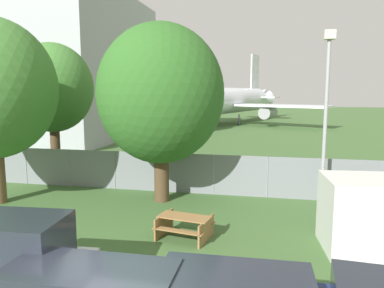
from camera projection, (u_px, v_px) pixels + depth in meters
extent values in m
cube|color=#9EA3A8|center=(27.00, 69.00, 41.14)|extent=(23.55, 19.51, 14.85)
cylinder|color=gray|center=(26.00, 166.00, 20.08)|extent=(0.07, 0.07, 1.95)
cylinder|color=gray|center=(69.00, 168.00, 19.56)|extent=(0.07, 0.07, 1.95)
cylinder|color=gray|center=(115.00, 170.00, 19.03)|extent=(0.07, 0.07, 1.95)
cylinder|color=gray|center=(163.00, 172.00, 18.50)|extent=(0.07, 0.07, 1.95)
cylinder|color=gray|center=(213.00, 175.00, 17.97)|extent=(0.07, 0.07, 1.95)
cylinder|color=gray|center=(267.00, 177.00, 17.45)|extent=(0.07, 0.07, 1.95)
cylinder|color=gray|center=(325.00, 180.00, 16.92)|extent=(0.07, 0.07, 1.95)
cube|color=slate|center=(213.00, 175.00, 17.97)|extent=(56.00, 0.01, 1.95)
cylinder|color=white|center=(221.00, 101.00, 54.09)|extent=(12.63, 29.11, 3.84)
cone|color=white|center=(153.00, 104.00, 39.84)|extent=(4.83, 4.83, 3.84)
cone|color=white|center=(261.00, 99.00, 68.74)|extent=(4.75, 5.62, 3.45)
cube|color=white|center=(281.00, 106.00, 51.22)|extent=(13.68, 9.45, 0.30)
cylinder|color=#939399|center=(268.00, 113.00, 52.64)|extent=(2.70, 3.82, 1.73)
cube|color=white|center=(176.00, 104.00, 59.63)|extent=(13.71, 6.30, 0.30)
cylinder|color=#939399|center=(188.00, 110.00, 59.09)|extent=(2.70, 3.82, 1.73)
cube|color=white|center=(255.00, 72.00, 65.19)|extent=(1.28, 3.36, 5.76)
cube|color=white|center=(254.00, 97.00, 65.64)|extent=(8.98, 5.50, 0.20)
cylinder|color=#2D2D33|center=(187.00, 125.00, 46.28)|extent=(0.24, 0.24, 1.64)
cylinder|color=#2D2D33|center=(187.00, 129.00, 46.36)|extent=(0.46, 0.62, 0.56)
cylinder|color=#2D2D33|center=(239.00, 120.00, 54.59)|extent=(0.24, 0.24, 1.64)
cylinder|color=#2D2D33|center=(239.00, 124.00, 54.67)|extent=(0.46, 0.62, 0.56)
cylinder|color=#2D2D33|center=(211.00, 119.00, 56.87)|extent=(0.24, 0.24, 1.64)
cylinder|color=#2D2D33|center=(211.00, 122.00, 56.94)|extent=(0.46, 0.62, 0.56)
cube|color=silver|center=(381.00, 215.00, 11.56)|extent=(3.59, 2.51, 2.30)
cube|color=olive|center=(185.00, 217.00, 12.64)|extent=(1.86, 1.06, 0.04)
cube|color=olive|center=(191.00, 220.00, 13.20)|extent=(1.78, 0.58, 0.04)
cube|color=olive|center=(178.00, 231.00, 12.17)|extent=(1.78, 0.58, 0.04)
cube|color=olive|center=(206.00, 230.00, 12.40)|extent=(0.30, 1.39, 0.74)
cube|color=olive|center=(164.00, 224.00, 12.98)|extent=(0.30, 1.39, 0.74)
cylinder|color=#4C3823|center=(162.00, 174.00, 16.89)|extent=(0.67, 0.67, 2.47)
ellipsoid|color=#2D6023|center=(161.00, 94.00, 16.38)|extent=(5.58, 5.58, 6.13)
cylinder|color=#4C3823|center=(55.00, 147.00, 23.04)|extent=(0.58, 0.58, 3.09)
ellipsoid|color=#427A33|center=(52.00, 88.00, 22.54)|extent=(4.87, 4.87, 5.36)
cylinder|color=black|center=(71.00, 274.00, 9.57)|extent=(0.64, 0.25, 0.62)
cube|color=silver|center=(6.00, 274.00, 8.87)|extent=(4.08, 2.18, 0.74)
cube|color=#232833|center=(3.00, 239.00, 8.74)|extent=(2.96, 1.87, 1.03)
cube|color=#232833|center=(90.00, 282.00, 7.24)|extent=(3.37, 1.57, 0.59)
cube|color=#232833|center=(235.00, 287.00, 7.04)|extent=(2.99, 1.67, 0.47)
cylinder|color=#99999E|center=(325.00, 126.00, 15.66)|extent=(0.16, 0.16, 7.04)
cube|color=beige|center=(330.00, 35.00, 15.14)|extent=(0.44, 0.44, 0.36)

